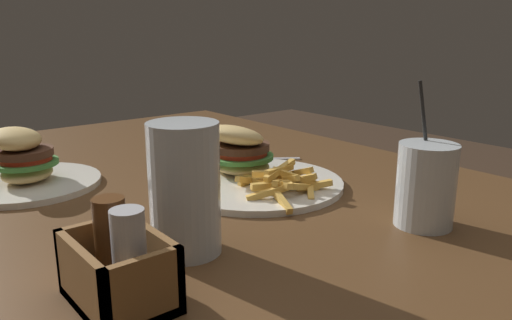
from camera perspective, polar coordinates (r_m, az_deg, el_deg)
The scene contains 7 objects.
dining_table at distance 0.81m, azimuth -8.24°, elevation -11.70°, with size 1.37×1.00×0.76m.
meal_plate_near at distance 0.83m, azimuth -0.80°, elevation -0.79°, with size 0.29×0.29×0.10m.
beer_glass at distance 0.57m, azimuth -8.13°, elevation -3.75°, with size 0.08×0.08×0.15m.
juice_glass at distance 0.69m, azimuth 18.81°, elevation -3.10°, with size 0.08×0.08×0.19m.
spoon at distance 0.98m, azimuth -1.90°, elevation 0.33°, with size 0.11×0.14×0.01m.
meal_plate_far at distance 0.90m, azimuth -24.89°, elevation -0.78°, with size 0.23×0.23×0.10m.
condiment_caddy at distance 0.49m, azimuth -15.34°, elevation -11.82°, with size 0.11×0.08×0.10m.
Camera 1 is at (-0.63, 0.37, 1.01)m, focal length 35.00 mm.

